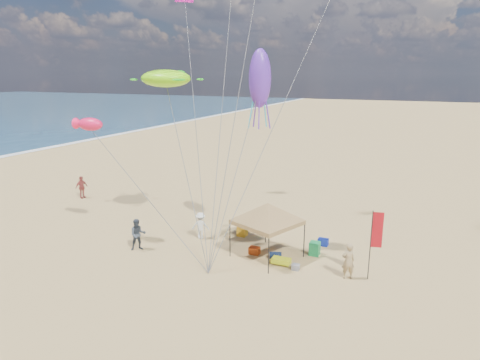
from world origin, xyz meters
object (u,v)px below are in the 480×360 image
at_px(canopy_tent, 268,205).
at_px(person_near_a, 348,261).
at_px(person_near_c, 201,226).
at_px(feather_flag, 375,234).
at_px(cooler_red, 254,251).
at_px(chair_yellow, 242,230).
at_px(cooler_blue, 323,242).
at_px(person_far_a, 82,187).
at_px(beach_cart, 281,261).
at_px(person_near_b, 138,235).
at_px(chair_green, 315,248).

relative_size(canopy_tent, person_near_a, 2.92).
height_order(person_near_a, person_near_c, person_near_a).
xyz_separation_m(feather_flag, cooler_red, (-5.90, 0.38, -1.98)).
xyz_separation_m(chair_yellow, person_near_a, (6.46, -2.79, 0.50)).
xyz_separation_m(cooler_red, cooler_blue, (2.98, 2.57, 0.00)).
bearing_deg(person_far_a, person_near_c, -92.99).
bearing_deg(beach_cart, cooler_blue, 67.39).
bearing_deg(person_near_c, canopy_tent, 151.18).
xyz_separation_m(chair_yellow, person_near_b, (-4.23, -4.05, 0.50)).
xyz_separation_m(cooler_red, person_near_c, (-3.58, 0.74, 0.57)).
xyz_separation_m(feather_flag, person_far_a, (-21.53, 4.51, -1.34)).
xyz_separation_m(chair_green, person_near_a, (2.00, -1.88, 0.50)).
xyz_separation_m(chair_green, chair_yellow, (-4.46, 0.91, 0.00)).
bearing_deg(person_far_a, chair_green, -86.41).
xyz_separation_m(cooler_red, person_near_b, (-5.82, -1.98, 0.66)).
relative_size(feather_flag, person_near_a, 1.92).
bearing_deg(canopy_tent, chair_yellow, 137.33).
relative_size(person_near_b, person_far_a, 1.02).
bearing_deg(cooler_red, person_near_b, -161.18).
relative_size(cooler_red, person_far_a, 0.32).
height_order(chair_yellow, person_near_a, person_near_a).
height_order(chair_green, person_near_c, person_near_c).
bearing_deg(feather_flag, person_far_a, 168.18).
xyz_separation_m(cooler_red, chair_green, (2.87, 1.16, 0.16)).
relative_size(feather_flag, cooler_blue, 6.05).
height_order(chair_green, person_far_a, person_far_a).
xyz_separation_m(cooler_blue, chair_green, (-0.11, -1.41, 0.16)).
relative_size(chair_yellow, person_far_a, 0.42).
relative_size(person_near_b, person_near_c, 1.11).
xyz_separation_m(beach_cart, person_far_a, (-17.28, 4.73, 0.63)).
xyz_separation_m(feather_flag, person_near_a, (-1.04, -0.34, -1.32)).
distance_m(cooler_blue, chair_green, 1.42).
relative_size(feather_flag, chair_yellow, 4.67).
height_order(feather_flag, person_near_a, feather_flag).
relative_size(cooler_blue, person_near_b, 0.32).
height_order(cooler_red, person_far_a, person_far_a).
height_order(feather_flag, beach_cart, feather_flag).
xyz_separation_m(person_near_a, person_near_b, (-10.68, -1.26, 0.00)).
bearing_deg(person_near_b, canopy_tent, -26.08).
distance_m(canopy_tent, chair_green, 3.45).
height_order(feather_flag, person_far_a, feather_flag).
height_order(cooler_red, person_near_a, person_near_a).
relative_size(cooler_blue, person_far_a, 0.32).
relative_size(beach_cart, person_near_a, 0.53).
xyz_separation_m(feather_flag, chair_yellow, (-7.49, 2.45, -1.82)).
distance_m(beach_cart, person_near_b, 7.63).
bearing_deg(cooler_red, canopy_tent, -3.12).
relative_size(canopy_tent, chair_yellow, 7.08).
relative_size(cooler_red, beach_cart, 0.60).
height_order(canopy_tent, chair_green, canopy_tent).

